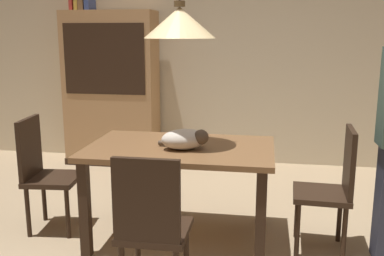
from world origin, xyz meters
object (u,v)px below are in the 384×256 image
(cat_sleeping, at_px, (186,139))
(book_blue_wide, at_px, (90,0))
(chair_left_side, at_px, (43,169))
(dining_table, at_px, (180,159))
(chair_near_front, at_px, (152,223))
(pendant_lamp, at_px, (180,22))
(book_brown_thick, at_px, (84,1))
(hutch_bookcase, at_px, (112,92))
(chair_right_side, at_px, (333,184))
(book_yellow_short, at_px, (78,3))

(cat_sleeping, xyz_separation_m, book_blue_wide, (-1.52, 2.04, 1.14))
(chair_left_side, bearing_deg, dining_table, 0.38)
(chair_near_front, distance_m, pendant_lamp, 1.45)
(chair_near_front, bearing_deg, book_brown_thick, 118.48)
(book_brown_thick, bearing_deg, dining_table, -51.83)
(cat_sleeping, relative_size, hutch_bookcase, 0.22)
(chair_right_side, bearing_deg, cat_sleeping, -175.79)
(book_yellow_short, bearing_deg, book_blue_wide, 0.00)
(book_brown_thick, bearing_deg, hutch_bookcase, -0.28)
(chair_right_side, bearing_deg, pendant_lamp, 179.80)
(book_brown_thick, bearing_deg, chair_right_side, -36.32)
(chair_left_side, bearing_deg, book_brown_thick, 101.78)
(chair_near_front, bearing_deg, chair_left_side, 142.33)
(chair_left_side, height_order, book_brown_thick, book_brown_thick)
(book_yellow_short, bearing_deg, chair_right_side, -35.63)
(chair_near_front, xyz_separation_m, chair_left_side, (-1.13, 0.87, 0.00))
(dining_table, xyz_separation_m, book_brown_thick, (-1.54, 1.96, 1.31))
(cat_sleeping, height_order, book_yellow_short, book_yellow_short)
(chair_right_side, bearing_deg, dining_table, 179.80)
(book_yellow_short, relative_size, book_blue_wide, 0.83)
(dining_table, bearing_deg, chair_right_side, -0.20)
(hutch_bookcase, xyz_separation_m, book_blue_wide, (-0.23, 0.00, 1.08))
(chair_near_front, relative_size, chair_left_side, 1.00)
(pendant_lamp, height_order, book_brown_thick, pendant_lamp)
(chair_left_side, distance_m, hutch_bookcase, 2.00)
(chair_right_side, bearing_deg, hutch_bookcase, 140.34)
(dining_table, xyz_separation_m, book_blue_wide, (-1.46, 1.96, 1.32))
(hutch_bookcase, relative_size, book_brown_thick, 7.71)
(hutch_bookcase, distance_m, book_yellow_short, 1.11)
(dining_table, height_order, book_yellow_short, book_yellow_short)
(chair_left_side, height_order, cat_sleeping, chair_left_side)
(chair_right_side, distance_m, book_yellow_short, 3.66)
(chair_left_side, xyz_separation_m, hutch_bookcase, (-0.11, 1.96, 0.38))
(chair_near_front, distance_m, hutch_bookcase, 3.11)
(dining_table, distance_m, chair_right_side, 1.14)
(book_brown_thick, bearing_deg, book_blue_wide, 0.00)
(cat_sleeping, bearing_deg, hutch_bookcase, 122.35)
(cat_sleeping, xyz_separation_m, hutch_bookcase, (-1.29, 2.04, 0.06))
(dining_table, distance_m, chair_left_side, 1.14)
(dining_table, bearing_deg, book_brown_thick, 128.17)
(dining_table, height_order, chair_left_side, chair_left_side)
(cat_sleeping, relative_size, book_blue_wide, 1.70)
(dining_table, relative_size, pendant_lamp, 1.08)
(book_brown_thick, bearing_deg, chair_near_front, -61.52)
(book_yellow_short, height_order, book_blue_wide, book_blue_wide)
(chair_near_front, height_order, cat_sleeping, chair_near_front)
(hutch_bookcase, distance_m, book_blue_wide, 1.10)
(chair_near_front, distance_m, chair_left_side, 1.43)
(chair_left_side, bearing_deg, chair_near_front, -37.67)
(chair_near_front, xyz_separation_m, pendant_lamp, (-0.00, 0.88, 1.15))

